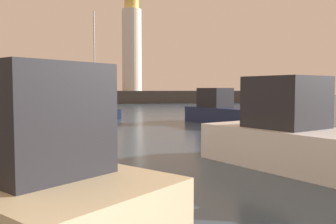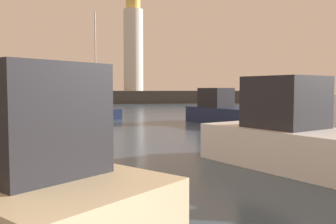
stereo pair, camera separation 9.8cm
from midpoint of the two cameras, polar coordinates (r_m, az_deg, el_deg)
name	(u,v)px [view 2 (the right image)]	position (r m, az deg, el deg)	size (l,w,h in m)	color
ground_plane	(124,117)	(33.80, -6.88, -0.77)	(220.00, 220.00, 0.00)	#384C60
breakwater	(120,97)	(66.13, -7.58, 2.36)	(75.42, 6.21, 2.23)	#423F3D
lighthouse	(133,44)	(66.67, -5.44, 10.59)	(3.50, 3.50, 17.77)	silver
motorboat_0	(236,113)	(26.52, 10.70, -0.20)	(5.73, 8.90, 3.12)	#1E284C
sailboat_moored	(99,112)	(33.81, -10.78, 0.05)	(4.23, 6.40, 9.71)	#1E284C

